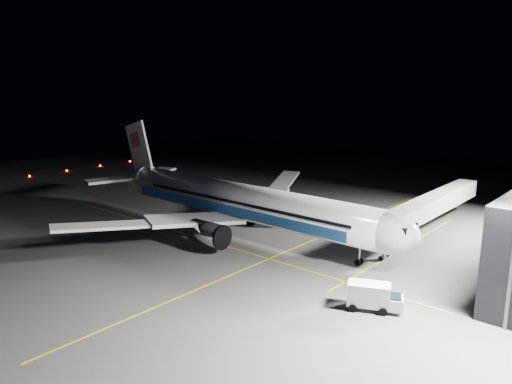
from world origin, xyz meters
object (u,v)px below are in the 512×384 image
Objects in this scene: baggage_tug at (266,206)px; safety_cone_b at (265,214)px; jet_bridge at (427,207)px; service_truck at (374,296)px; safety_cone_a at (262,215)px; safety_cone_c at (284,227)px; airliner at (238,202)px.

baggage_tug is 4.74× the size of safety_cone_b.
service_truck is (6.17, -28.70, -3.01)m from jet_bridge.
safety_cone_b is at bearing 75.86° from safety_cone_a.
baggage_tug reaches higher than safety_cone_b.
safety_cone_c is (7.55, -3.27, 0.01)m from safety_cone_a.
baggage_tug is at bearing 126.23° from safety_cone_b.
airliner is 111.52× the size of safety_cone_c.
safety_cone_c is at bearing -149.12° from jet_bridge.
safety_cone_b is (-32.58, 21.36, -1.24)m from service_truck.
safety_cone_b is at bearing -71.29° from baggage_tug.
baggage_tug reaches higher than safety_cone_c.
airliner is at bearing -85.58° from baggage_tug.
service_truck is 1.93× the size of baggage_tug.
jet_bridge is 29.15m from baggage_tug.
service_truck is at bearing -20.00° from airliner.
airliner is 9.18m from safety_cone_c.
baggage_tug is 4.28m from safety_cone_a.
airliner is 1.79× the size of jet_bridge.
jet_bridge is 5.60× the size of service_truck.
safety_cone_a is at bearing -163.01° from jet_bridge.
jet_bridge reaches higher than service_truck.
jet_bridge is 29.51m from service_truck.
safety_cone_a is (-26.61, -8.13, -4.32)m from jet_bridge.
service_truck is 30.62m from safety_cone_c.
service_truck is (29.25, -10.65, -3.59)m from airliner.
airliner is 11.62m from safety_cone_a.
baggage_tug is at bearing -171.29° from jet_bridge.
baggage_tug is at bearing 120.03° from service_truck.
service_truck reaches higher than baggage_tug.
airliner reaches higher than jet_bridge.
airliner is at bearing -141.96° from jet_bridge.
airliner is 116.98× the size of safety_cone_a.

